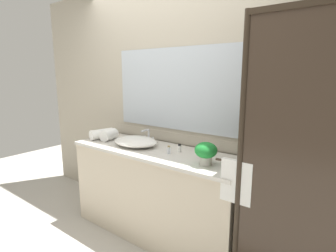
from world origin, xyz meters
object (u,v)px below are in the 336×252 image
(sink_basin, at_px, (136,141))
(rolled_towel_near_edge, at_px, (102,134))
(rolled_towel_middle, at_px, (109,135))
(faucet, at_px, (148,137))
(potted_plant, at_px, (206,152))
(amenity_bottle_shampoo, at_px, (227,166))
(amenity_bottle_lotion, at_px, (169,150))
(amenity_bottle_body_wash, at_px, (179,148))

(sink_basin, xyz_separation_m, rolled_towel_near_edge, (-0.50, -0.02, 0.01))
(sink_basin, height_order, rolled_towel_middle, rolled_towel_middle)
(faucet, relative_size, rolled_towel_near_edge, 0.65)
(potted_plant, distance_m, amenity_bottle_shampoo, 0.23)
(amenity_bottle_shampoo, xyz_separation_m, rolled_towel_middle, (-1.46, 0.13, 0.01))
(amenity_bottle_lotion, bearing_deg, sink_basin, 176.34)
(sink_basin, bearing_deg, amenity_bottle_lotion, -3.66)
(faucet, distance_m, amenity_bottle_lotion, 0.49)
(potted_plant, relative_size, rolled_towel_middle, 0.95)
(rolled_towel_middle, bearing_deg, rolled_towel_near_edge, -175.34)
(faucet, xyz_separation_m, amenity_bottle_body_wash, (0.49, -0.11, -0.01))
(rolled_towel_middle, bearing_deg, amenity_bottle_shampoo, -5.24)
(sink_basin, xyz_separation_m, rolled_towel_middle, (-0.39, -0.01, 0.02))
(potted_plant, relative_size, amenity_bottle_lotion, 2.42)
(sink_basin, relative_size, amenity_bottle_shampoo, 4.94)
(amenity_bottle_lotion, bearing_deg, faucet, 153.49)
(amenity_bottle_shampoo, bearing_deg, rolled_towel_middle, 174.76)
(amenity_bottle_shampoo, bearing_deg, faucet, 162.42)
(amenity_bottle_shampoo, xyz_separation_m, amenity_bottle_lotion, (-0.62, 0.12, -0.01))
(potted_plant, bearing_deg, amenity_bottle_lotion, 171.78)
(faucet, distance_m, amenity_bottle_body_wash, 0.50)
(amenity_bottle_lotion, height_order, rolled_towel_near_edge, rolled_towel_near_edge)
(amenity_bottle_body_wash, bearing_deg, sink_basin, -171.00)
(sink_basin, height_order, potted_plant, potted_plant)
(sink_basin, xyz_separation_m, faucet, (0.00, 0.19, 0.00))
(faucet, relative_size, rolled_towel_middle, 0.87)
(rolled_towel_near_edge, bearing_deg, rolled_towel_middle, 4.66)
(potted_plant, bearing_deg, amenity_bottle_body_wash, 155.80)
(sink_basin, distance_m, amenity_bottle_lotion, 0.44)
(amenity_bottle_body_wash, relative_size, rolled_towel_near_edge, 0.29)
(potted_plant, bearing_deg, faucet, 161.86)
(amenity_bottle_body_wash, bearing_deg, amenity_bottle_lotion, -113.35)
(amenity_bottle_shampoo, bearing_deg, potted_plant, 164.70)
(amenity_bottle_body_wash, height_order, amenity_bottle_shampoo, amenity_bottle_shampoo)
(faucet, relative_size, amenity_bottle_body_wash, 2.24)
(amenity_bottle_shampoo, relative_size, amenity_bottle_lotion, 1.27)
(amenity_bottle_body_wash, relative_size, rolled_towel_middle, 0.39)
(sink_basin, bearing_deg, potted_plant, -5.87)
(amenity_bottle_shampoo, height_order, amenity_bottle_lotion, amenity_bottle_shampoo)
(faucet, height_order, amenity_bottle_body_wash, faucet)
(sink_basin, relative_size, rolled_towel_near_edge, 1.84)
(potted_plant, bearing_deg, sink_basin, 174.13)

